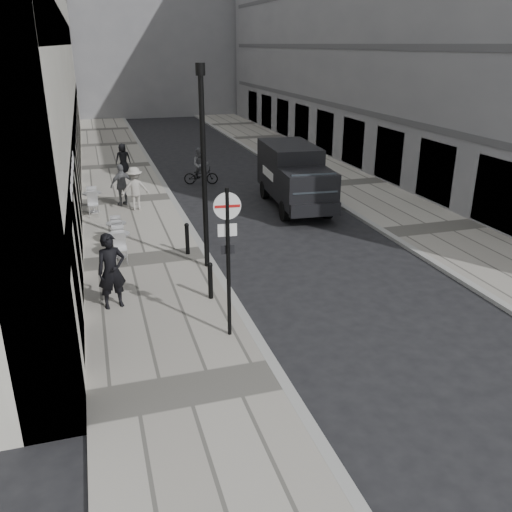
{
  "coord_description": "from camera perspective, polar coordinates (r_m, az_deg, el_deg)",
  "views": [
    {
      "loc": [
        -3.38,
        -6.67,
        6.74
      ],
      "look_at": [
        0.59,
        6.35,
        1.4
      ],
      "focal_mm": 38.0,
      "sensor_mm": 36.0,
      "label": 1
    }
  ],
  "objects": [
    {
      "name": "cafe_table_far",
      "position": [
        18.5,
        -14.19,
        1.35
      ],
      "size": [
        0.74,
        1.67,
        0.95
      ],
      "color": "silver",
      "rests_on": "sidewalk"
    },
    {
      "name": "cafe_table_mid",
      "position": [
        23.81,
        -16.81,
        5.61
      ],
      "size": [
        0.77,
        1.74,
        0.99
      ],
      "color": "silver",
      "rests_on": "sidewalk"
    },
    {
      "name": "cyclist",
      "position": [
        28.13,
        -5.84,
        8.98
      ],
      "size": [
        1.83,
        1.03,
        1.87
      ],
      "rotation": [
        0.0,
        0.0,
        -0.26
      ],
      "color": "black",
      "rests_on": "ground"
    },
    {
      "name": "bollard_near",
      "position": [
        18.3,
        -7.25,
        1.73
      ],
      "size": [
        0.14,
        0.14,
        1.01
      ],
      "primitive_type": "cylinder",
      "color": "black",
      "rests_on": "sidewalk"
    },
    {
      "name": "ground",
      "position": [
        10.07,
        7.87,
        -20.86
      ],
      "size": [
        120.0,
        120.0,
        0.0
      ],
      "primitive_type": "plane",
      "color": "black",
      "rests_on": "ground"
    },
    {
      "name": "pedestrian_b",
      "position": [
        23.65,
        -12.61,
        6.95
      ],
      "size": [
        1.2,
        0.71,
        1.84
      ],
      "primitive_type": "imported",
      "rotation": [
        0.0,
        0.0,
        3.16
      ],
      "color": "#A5A099",
      "rests_on": "sidewalk"
    },
    {
      "name": "sign_post",
      "position": [
        12.42,
        -2.98,
        1.28
      ],
      "size": [
        0.63,
        0.13,
        3.67
      ],
      "rotation": [
        0.0,
        0.0,
        -0.11
      ],
      "color": "black",
      "rests_on": "sidewalk"
    },
    {
      "name": "far_sidewalk",
      "position": [
        28.4,
        9.49,
        7.52
      ],
      "size": [
        4.0,
        60.0,
        0.12
      ],
      "primitive_type": "cube",
      "color": "#9B978C",
      "rests_on": "ground"
    },
    {
      "name": "panel_van",
      "position": [
        23.88,
        3.99,
        8.66
      ],
      "size": [
        2.5,
        5.76,
        2.64
      ],
      "rotation": [
        0.0,
        0.0,
        -0.08
      ],
      "color": "black",
      "rests_on": "ground"
    },
    {
      "name": "walking_man",
      "position": [
        14.79,
        -14.97,
        -1.54
      ],
      "size": [
        0.84,
        0.64,
        2.07
      ],
      "primitive_type": "imported",
      "rotation": [
        0.0,
        0.0,
        0.21
      ],
      "color": "black",
      "rests_on": "sidewalk"
    },
    {
      "name": "sidewalk",
      "position": [
        25.6,
        -13.35,
        5.71
      ],
      "size": [
        4.0,
        60.0,
        0.12
      ],
      "primitive_type": "cube",
      "color": "#9B978C",
      "rests_on": "ground"
    },
    {
      "name": "cafe_table_near",
      "position": [
        19.8,
        -14.44,
        2.56
      ],
      "size": [
        0.69,
        1.56,
        0.89
      ],
      "color": "silver",
      "rests_on": "sidewalk"
    },
    {
      "name": "pedestrian_a",
      "position": [
        24.47,
        -13.92,
        7.28
      ],
      "size": [
        1.15,
        0.81,
        1.81
      ],
      "primitive_type": "imported",
      "rotation": [
        0.0,
        0.0,
        3.53
      ],
      "color": "slate",
      "rests_on": "sidewalk"
    },
    {
      "name": "bollard_far",
      "position": [
        15.03,
        -4.82,
        -2.71
      ],
      "size": [
        0.13,
        0.13,
        1.0
      ],
      "primitive_type": "cylinder",
      "color": "black",
      "rests_on": "sidewalk"
    },
    {
      "name": "lamppost",
      "position": [
        16.42,
        -5.55,
        10.06
      ],
      "size": [
        0.28,
        0.28,
        6.14
      ],
      "color": "black",
      "rests_on": "sidewalk"
    },
    {
      "name": "pedestrian_c",
      "position": [
        30.67,
        -13.81,
        9.92
      ],
      "size": [
        0.84,
        0.58,
        1.64
      ],
      "primitive_type": "imported",
      "rotation": [
        0.0,
        0.0,
        3.22
      ],
      "color": "black",
      "rests_on": "sidewalk"
    }
  ]
}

